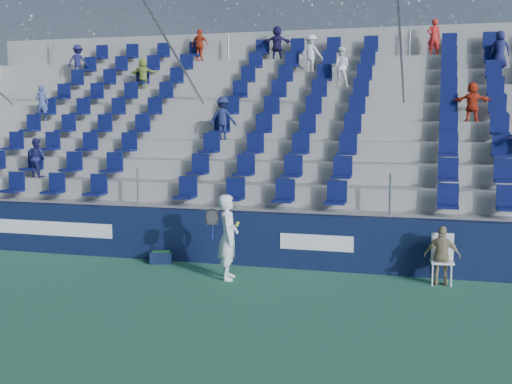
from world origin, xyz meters
TOP-DOWN VIEW (x-y plane):
  - ground at (0.00, 0.00)m, footprint 70.00×70.00m
  - sponsor_wall at (0.00, 3.15)m, footprint 24.00×0.32m
  - grandstand at (-0.00, 8.24)m, footprint 24.00×8.17m
  - tennis_player at (-0.11, 1.79)m, footprint 0.69×0.72m
  - line_judge_chair at (4.11, 2.65)m, footprint 0.48×0.49m
  - line_judge at (4.11, 2.50)m, footprint 0.70×0.32m
  - ball_bin at (-2.03, 2.75)m, footprint 0.55×0.44m

SIDE VIEW (x-z plane):
  - ground at x=0.00m, z-range 0.00..0.00m
  - ball_bin at x=-2.03m, z-range 0.01..0.29m
  - line_judge_chair at x=4.11m, z-range 0.07..1.07m
  - line_judge at x=4.11m, z-range 0.00..1.18m
  - sponsor_wall at x=0.00m, z-range 0.00..1.20m
  - tennis_player at x=-0.11m, z-range 0.00..1.75m
  - grandstand at x=0.00m, z-range -1.17..5.45m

